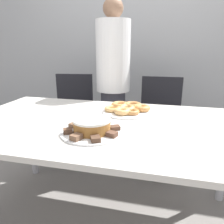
{
  "coord_description": "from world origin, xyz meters",
  "views": [
    {
      "loc": [
        0.34,
        -1.22,
        1.2
      ],
      "look_at": [
        0.04,
        0.03,
        0.81
      ],
      "focal_mm": 35.0,
      "sensor_mm": 36.0,
      "label": 1
    }
  ],
  "objects_px": {
    "frosted_cake": "(92,125)",
    "office_chair_right": "(159,127)",
    "plate_donuts": "(127,111)",
    "person_standing": "(113,85)",
    "plate_cake": "(92,132)",
    "office_chair_left": "(73,120)"
  },
  "relations": [
    {
      "from": "plate_cake",
      "to": "plate_donuts",
      "type": "relative_size",
      "value": 0.95
    },
    {
      "from": "person_standing",
      "to": "plate_donuts",
      "type": "distance_m",
      "value": 0.59
    },
    {
      "from": "frosted_cake",
      "to": "person_standing",
      "type": "bearing_deg",
      "value": 96.62
    },
    {
      "from": "office_chair_right",
      "to": "plate_cake",
      "type": "height_order",
      "value": "office_chair_right"
    },
    {
      "from": "frosted_cake",
      "to": "plate_donuts",
      "type": "bearing_deg",
      "value": 74.56
    },
    {
      "from": "office_chair_right",
      "to": "plate_cake",
      "type": "relative_size",
      "value": 2.7
    },
    {
      "from": "person_standing",
      "to": "frosted_cake",
      "type": "distance_m",
      "value": 0.97
    },
    {
      "from": "office_chair_right",
      "to": "plate_cake",
      "type": "bearing_deg",
      "value": -109.24
    },
    {
      "from": "office_chair_right",
      "to": "plate_donuts",
      "type": "height_order",
      "value": "office_chair_right"
    },
    {
      "from": "plate_cake",
      "to": "office_chair_right",
      "type": "bearing_deg",
      "value": 71.6
    },
    {
      "from": "person_standing",
      "to": "office_chair_right",
      "type": "relative_size",
      "value": 1.76
    },
    {
      "from": "frosted_cake",
      "to": "office_chair_right",
      "type": "bearing_deg",
      "value": 71.6
    },
    {
      "from": "office_chair_right",
      "to": "plate_cake",
      "type": "xyz_separation_m",
      "value": [
        -0.34,
        -1.02,
        0.32
      ]
    },
    {
      "from": "office_chair_left",
      "to": "plate_cake",
      "type": "distance_m",
      "value": 1.21
    },
    {
      "from": "person_standing",
      "to": "office_chair_right",
      "type": "distance_m",
      "value": 0.61
    },
    {
      "from": "office_chair_left",
      "to": "plate_donuts",
      "type": "relative_size",
      "value": 2.58
    },
    {
      "from": "person_standing",
      "to": "frosted_cake",
      "type": "relative_size",
      "value": 7.95
    },
    {
      "from": "plate_donuts",
      "to": "frosted_cake",
      "type": "height_order",
      "value": "frosted_cake"
    },
    {
      "from": "office_chair_left",
      "to": "office_chair_right",
      "type": "height_order",
      "value": "same"
    },
    {
      "from": "office_chair_left",
      "to": "plate_cake",
      "type": "bearing_deg",
      "value": -69.39
    },
    {
      "from": "office_chair_left",
      "to": "office_chair_right",
      "type": "relative_size",
      "value": 1.0
    },
    {
      "from": "plate_cake",
      "to": "frosted_cake",
      "type": "distance_m",
      "value": 0.04
    }
  ]
}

